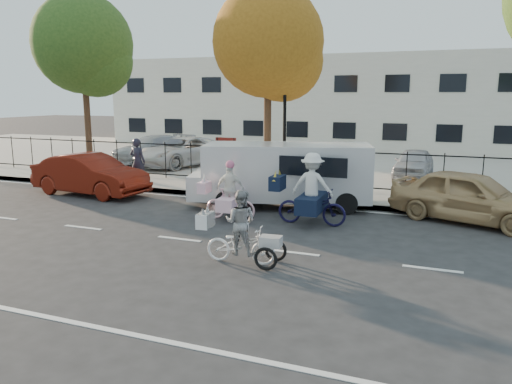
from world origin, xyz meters
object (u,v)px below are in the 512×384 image
at_px(red_sedan, 90,175).
at_px(lot_car_b, 182,152).
at_px(lamppost, 285,107).
at_px(zebra_trike, 241,235).
at_px(gold_sedan, 470,197).
at_px(white_van, 284,172).
at_px(bull_bike, 311,196).
at_px(unicorn_bike, 229,198).
at_px(lot_car_d, 414,163).
at_px(pedestrian, 138,161).
at_px(lot_car_a, 152,149).

bearing_deg(red_sedan, lot_car_b, 6.62).
relative_size(lamppost, zebra_trike, 2.32).
bearing_deg(gold_sedan, white_van, 111.00).
bearing_deg(lamppost, red_sedan, -154.72).
distance_m(zebra_trike, bull_bike, 3.74).
bearing_deg(bull_bike, unicorn_bike, 95.71).
height_order(unicorn_bike, white_van, white_van).
xyz_separation_m(lamppost, unicorn_bike, (-0.18, -4.47, -2.47)).
bearing_deg(lamppost, unicorn_bike, -92.26).
relative_size(lamppost, bull_bike, 2.02).
relative_size(bull_bike, lot_car_d, 0.61).
bearing_deg(unicorn_bike, red_sedan, 72.37).
xyz_separation_m(bull_bike, pedestrian, (-7.72, 2.99, 0.24)).
bearing_deg(lot_car_a, unicorn_bike, -26.18).
bearing_deg(lot_car_d, lamppost, -131.00).
bearing_deg(unicorn_bike, gold_sedan, -75.56).
distance_m(zebra_trike, pedestrian, 9.83).
height_order(red_sedan, lot_car_d, red_sedan).
distance_m(white_van, red_sedan, 7.15).
height_order(pedestrian, lot_car_d, pedestrian).
bearing_deg(lot_car_a, lot_car_d, 19.94).
height_order(lamppost, lot_car_a, lamppost).
bearing_deg(gold_sedan, red_sedan, 114.18).
height_order(bull_bike, lot_car_a, bull_bike).
xyz_separation_m(zebra_trike, lot_car_d, (2.62, 12.30, 0.13)).
height_order(bull_bike, white_van, white_van).
xyz_separation_m(pedestrian, lot_car_b, (-0.91, 5.02, -0.19)).
height_order(unicorn_bike, red_sedan, unicorn_bike).
relative_size(red_sedan, lot_car_a, 0.96).
height_order(gold_sedan, lot_car_b, lot_car_b).
relative_size(white_van, gold_sedan, 1.40).
height_order(pedestrian, lot_car_b, pedestrian).
relative_size(lot_car_a, lot_car_b, 0.92).
xyz_separation_m(unicorn_bike, white_van, (0.93, 2.17, 0.48)).
bearing_deg(bull_bike, zebra_trike, 170.62).
xyz_separation_m(unicorn_bike, lot_car_a, (-8.50, 9.06, 0.18)).
distance_m(zebra_trike, lot_car_a, 16.18).
relative_size(gold_sedan, lot_car_d, 1.24).
bearing_deg(pedestrian, lot_car_d, -149.69).
bearing_deg(bull_bike, lot_car_a, 49.72).
xyz_separation_m(unicorn_bike, gold_sedan, (6.44, 2.17, 0.10)).
relative_size(bull_bike, red_sedan, 0.48).
height_order(unicorn_bike, gold_sedan, unicorn_bike).
xyz_separation_m(bull_bike, lot_car_b, (-8.63, 8.00, 0.05)).
bearing_deg(zebra_trike, unicorn_bike, 23.21).
xyz_separation_m(zebra_trike, gold_sedan, (4.62, 5.58, 0.12)).
xyz_separation_m(lamppost, zebra_trike, (1.64, -7.88, -2.50)).
height_order(red_sedan, gold_sedan, gold_sedan).
xyz_separation_m(lamppost, white_van, (0.75, -2.30, -2.00)).
bearing_deg(unicorn_bike, lamppost, -6.47).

